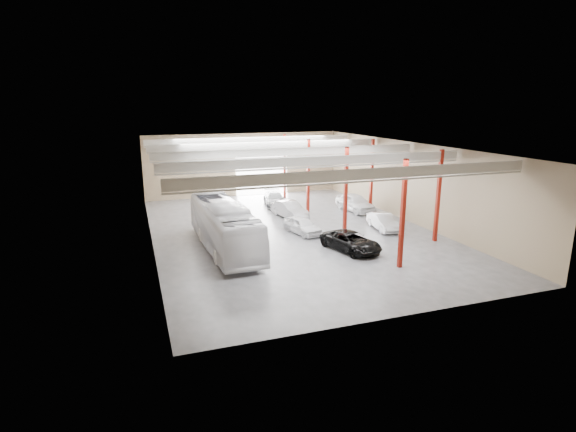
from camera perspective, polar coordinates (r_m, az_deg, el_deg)
depot_shell at (r=36.36m, az=0.45°, el=5.78°), size 22.12×32.12×7.06m
coach_bus at (r=32.60m, az=-8.11°, el=-1.25°), size 3.23×12.25×3.39m
black_sedan at (r=32.36m, az=8.00°, el=-3.24°), size 3.46×5.32×1.36m
car_row_a at (r=36.23m, az=1.84°, el=-1.21°), size 2.46×4.23×1.35m
car_row_b at (r=41.20m, az=0.25°, el=0.80°), size 2.34×4.79×1.51m
car_row_c at (r=46.07m, az=-1.71°, el=2.16°), size 2.73×5.06×1.39m
car_right_near at (r=38.22m, az=12.00°, el=-0.70°), size 1.94×4.25×1.35m
car_right_far at (r=44.26m, az=8.54°, el=1.71°), size 2.47×5.13×1.69m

